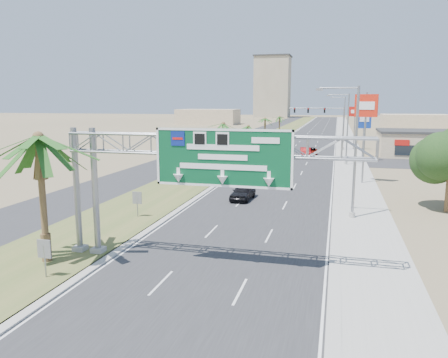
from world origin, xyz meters
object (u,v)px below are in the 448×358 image
pole_sign_red_near (366,112)px  sign_gantry (196,155)px  car_far (280,143)px  store_building (436,144)px  car_left_lane (243,192)px  pole_sign_red_far (355,115)px  palm_near (38,138)px  signal_mast (332,124)px  car_right_lane (311,152)px  pole_sign_blue (364,121)px  car_mid_lane (305,152)px

pole_sign_red_near → sign_gantry: bearing=-110.0°
sign_gantry → car_far: size_ratio=3.08×
store_building → car_far: bearing=159.5°
store_building → car_left_lane: bearing=-121.2°
sign_gantry → car_left_lane: size_ratio=4.00×
car_far → pole_sign_red_far: pole_sign_red_far is taller
palm_near → sign_gantry: bearing=13.3°
sign_gantry → store_building: (23.06, 56.07, -4.06)m
store_building → pole_sign_red_far: (-12.79, 7.38, 4.47)m
signal_mast → car_right_lane: signal_mast is taller
signal_mast → car_right_lane: (-3.17, -9.85, -4.21)m
sign_gantry → pole_sign_blue: pole_sign_blue is taller
pole_sign_blue → car_mid_lane: bearing=159.4°
sign_gantry → car_left_lane: sign_gantry is taller
car_mid_lane → store_building: bearing=9.9°
car_mid_lane → pole_sign_red_near: (7.72, -22.14, 7.04)m
palm_near → car_right_lane: size_ratio=1.81×
sign_gantry → palm_near: 8.41m
pole_sign_red_near → pole_sign_red_far: (0.21, 35.85, -1.34)m
sign_gantry → pole_sign_red_far: size_ratio=2.04×
car_left_lane → pole_sign_red_far: bearing=80.1°
signal_mast → store_building: (16.83, -5.97, -2.85)m
car_left_lane → pole_sign_red_far: size_ratio=0.51×
pole_sign_blue → pole_sign_red_far: pole_sign_red_far is taller
car_right_lane → car_far: bearing=114.0°
pole_sign_red_near → car_right_lane: bearing=105.9°
sign_gantry → signal_mast: 62.37m
car_left_lane → pole_sign_red_near: pole_sign_red_near is taller
palm_near → pole_sign_red_near: pole_sign_red_near is taller
palm_near → pole_sign_blue: size_ratio=1.02×
car_mid_lane → pole_sign_blue: (8.67, -3.26, 5.35)m
pole_sign_red_far → car_mid_lane: bearing=-120.0°
car_mid_lane → car_right_lane: 2.57m
signal_mast → car_right_lane: 11.17m
signal_mast → car_far: signal_mast is taller
signal_mast → store_building: 18.08m
palm_near → car_far: (4.14, 68.13, -6.14)m
signal_mast → car_far: 11.77m
store_building → car_mid_lane: (-20.72, -6.34, -1.23)m
signal_mast → store_building: signal_mast is taller
palm_near → car_right_lane: (11.20, 54.12, -6.29)m
store_building → car_right_lane: store_building is taller
palm_near → car_left_lane: 20.68m
car_far → car_mid_lane: bearing=-73.9°
palm_near → pole_sign_red_near: 34.70m
signal_mast → car_mid_lane: signal_mast is taller
palm_near → pole_sign_red_far: bearing=74.3°
sign_gantry → car_mid_lane: 50.07m
car_far → pole_sign_red_near: size_ratio=0.55×
car_mid_lane → pole_sign_red_far: bearing=52.8°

